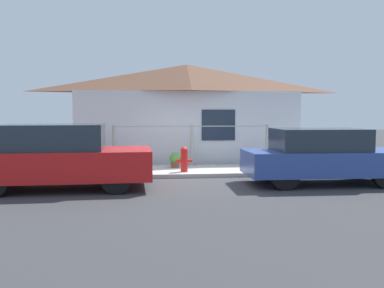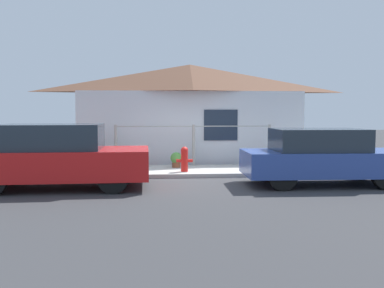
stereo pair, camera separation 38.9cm
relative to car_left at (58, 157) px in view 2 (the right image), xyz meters
The scene contains 9 objects.
ground_plane 3.74m from the car_left, 21.05° to the left, with size 60.00×60.00×0.00m, color #38383A.
sidewalk 4.20m from the car_left, 34.31° to the left, with size 24.00×2.03×0.11m.
house 6.17m from the car_left, 54.12° to the left, with size 7.82×2.23×3.42m.
fence 4.68m from the car_left, 43.11° to the left, with size 4.90×0.10×1.27m.
car_left is the anchor object (origin of this frame).
car_right 6.30m from the car_left, ahead, with size 3.92×1.67×1.37m.
fire_hydrant 3.56m from the car_left, 30.84° to the left, with size 0.46×0.21×0.70m.
potted_plant_near_hydrant 3.97m from the car_left, 43.77° to the left, with size 0.35×0.35×0.46m.
potted_plant_by_fence 3.02m from the car_left, 79.72° to the left, with size 0.52×0.52×0.62m.
Camera 2 is at (-1.06, -11.36, 1.77)m, focal length 40.00 mm.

